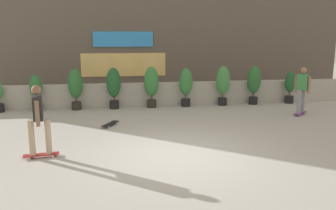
% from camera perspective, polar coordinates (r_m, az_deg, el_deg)
% --- Properties ---
extents(ground_plane, '(48.00, 48.00, 0.00)m').
position_cam_1_polar(ground_plane, '(8.40, 1.58, -8.05)').
color(ground_plane, '#B2AFA8').
extents(planter_wall, '(18.00, 0.40, 0.90)m').
position_cam_1_polar(planter_wall, '(14.06, -2.80, 1.79)').
color(planter_wall, '#B2ADA3').
rests_on(planter_wall, ground).
extents(building_backdrop, '(20.00, 2.08, 6.50)m').
position_cam_1_polar(building_backdrop, '(17.85, -4.28, 12.83)').
color(building_backdrop, '#60564C').
rests_on(building_backdrop, ground).
extents(potted_plant_1, '(0.44, 0.44, 1.36)m').
position_cam_1_polar(potted_plant_1, '(13.80, -20.80, 2.21)').
color(potted_plant_1, '#2D2823').
rests_on(potted_plant_1, ground).
extents(potted_plant_2, '(0.54, 0.54, 1.56)m').
position_cam_1_polar(potted_plant_2, '(13.55, -14.92, 3.04)').
color(potted_plant_2, '#2D2823').
rests_on(potted_plant_2, ground).
extents(potted_plant_3, '(0.55, 0.55, 1.58)m').
position_cam_1_polar(potted_plant_3, '(13.47, -8.90, 3.30)').
color(potted_plant_3, black).
rests_on(potted_plant_3, ground).
extents(potted_plant_4, '(0.56, 0.56, 1.60)m').
position_cam_1_polar(potted_plant_4, '(13.54, -2.73, 3.53)').
color(potted_plant_4, '#2D2823').
rests_on(potted_plant_4, ground).
extents(potted_plant_5, '(0.52, 0.52, 1.52)m').
position_cam_1_polar(potted_plant_5, '(13.76, 2.95, 3.40)').
color(potted_plant_5, black).
rests_on(potted_plant_5, ground).
extents(potted_plant_6, '(0.55, 0.55, 1.58)m').
position_cam_1_polar(potted_plant_6, '(14.13, 9.00, 3.66)').
color(potted_plant_6, black).
rests_on(potted_plant_6, ground).
extents(potted_plant_7, '(0.55, 0.55, 1.57)m').
position_cam_1_polar(potted_plant_7, '(14.59, 13.91, 3.68)').
color(potted_plant_7, black).
rests_on(potted_plant_7, ground).
extents(potted_plant_8, '(0.42, 0.42, 1.31)m').
position_cam_1_polar(potted_plant_8, '(15.28, 19.34, 2.99)').
color(potted_plant_8, black).
rests_on(potted_plant_8, ground).
extents(skater_far_left, '(0.73, 0.68, 1.70)m').
position_cam_1_polar(skater_far_left, '(13.13, 21.12, 2.52)').
color(skater_far_left, '#72338C').
rests_on(skater_far_left, ground).
extents(skater_by_wall_right, '(0.82, 0.56, 1.70)m').
position_cam_1_polar(skater_by_wall_right, '(8.45, -20.46, -2.01)').
color(skater_by_wall_right, maroon).
rests_on(skater_by_wall_right, ground).
extents(skateboard_near_camera, '(0.56, 0.80, 0.08)m').
position_cam_1_polar(skateboard_near_camera, '(11.07, -9.42, -3.05)').
color(skateboard_near_camera, black).
rests_on(skateboard_near_camera, ground).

